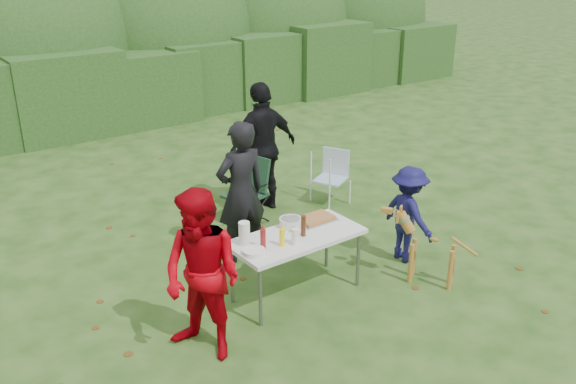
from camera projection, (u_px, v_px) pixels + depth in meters
ground at (302, 299)px, 6.87m from camera, size 80.00×80.00×0.00m
hedge_row at (64, 94)px, 12.50m from camera, size 22.00×1.40×1.70m
shrub_backdrop at (36, 47)px, 13.41m from camera, size 20.00×2.60×3.20m
folding_table at (297, 240)px, 6.71m from camera, size 1.50×0.70×0.74m
person_cook at (241, 193)px, 7.42m from camera, size 0.67×0.46×1.80m
person_red_jacket at (202, 276)px, 5.65m from camera, size 0.91×1.01×1.70m
person_black_puffy at (263, 148)px, 8.86m from camera, size 1.13×0.48×1.92m
child at (408, 214)px, 7.51m from camera, size 0.52×0.83×1.23m
dog at (433, 250)px, 7.03m from camera, size 0.79×0.96×0.86m
camping_chair at (245, 191)px, 8.58m from camera, size 0.72×0.72×0.95m
lawn_chair at (331, 177)px, 9.28m from camera, size 0.65×0.65×0.82m
food_tray at (316, 220)px, 7.03m from camera, size 0.45×0.30×0.02m
focaccia_bread at (316, 218)px, 7.02m from camera, size 0.40×0.26×0.04m
mustard_bottle at (282, 237)px, 6.42m from camera, size 0.06×0.06×0.20m
ketchup_bottle at (263, 239)px, 6.36m from camera, size 0.06×0.06×0.22m
beer_bottle at (303, 226)px, 6.64m from camera, size 0.06×0.06×0.24m
paper_towel_roll at (244, 234)px, 6.44m from camera, size 0.12×0.12×0.26m
cup_stack at (295, 237)px, 6.46m from camera, size 0.08×0.08×0.18m
pasta_bowl at (291, 222)px, 6.88m from camera, size 0.26×0.26×0.10m
plate_stack at (254, 252)px, 6.28m from camera, size 0.24×0.24×0.05m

